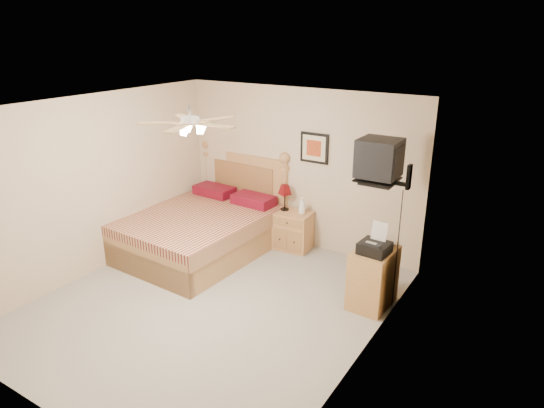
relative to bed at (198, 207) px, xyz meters
The scene contains 17 objects.
floor 1.75m from the bed, 45.17° to the right, with size 4.50×4.50×0.00m, color gray.
ceiling 2.36m from the bed, 45.17° to the right, with size 4.00×4.50×0.04m, color white.
wall_back 1.66m from the bed, 45.42° to the left, with size 4.00×0.04×2.50m, color #CAB395.
wall_front 3.58m from the bed, 71.72° to the right, with size 4.00×0.04×2.50m, color #CAB395.
wall_left 1.51m from the bed, 128.37° to the right, with size 0.04×4.50×2.50m, color #CAB395.
wall_right 3.35m from the bed, 19.79° to the right, with size 0.04×4.50×2.50m, color #CAB395.
bed is the anchor object (origin of this frame).
nightstand 1.53m from the bed, 37.22° to the left, with size 0.56×0.42×0.61m, color #B77445.
table_lamp 1.35m from the bed, 42.97° to the left, with size 0.23×0.23×0.42m, color #5E090D, non-canonical shape.
lotion_bottle 1.59m from the bed, 35.10° to the left, with size 0.10×0.10×0.27m, color white.
framed_picture 1.98m from the bed, 38.74° to the left, with size 0.46×0.04×0.46m, color black.
dresser 2.87m from the bed, ahead, with size 0.45×0.64×0.76m, color #9D6431.
fax_machine 2.87m from the bed, ahead, with size 0.34×0.37×0.37m, color black, non-canonical shape.
magazine_lower 2.81m from the bed, ahead, with size 0.22×0.29×0.03m, color beige.
magazine_upper 2.81m from the bed, ahead, with size 0.21×0.29×0.02m, color tan.
wall_tv 3.06m from the bed, ahead, with size 0.56×0.46×0.58m, color black, non-canonical shape.
ceiling_fan 2.36m from the bed, 49.85° to the right, with size 1.14×1.14×0.28m, color white, non-canonical shape.
Camera 1 is at (3.51, -4.14, 3.33)m, focal length 32.00 mm.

